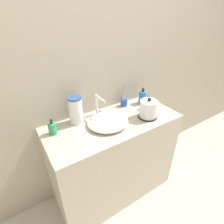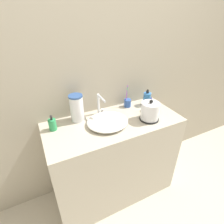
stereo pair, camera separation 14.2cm
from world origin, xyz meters
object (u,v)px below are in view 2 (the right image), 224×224
(water_pitcher, at_px, (77,108))
(electric_kettle, at_px, (150,112))
(lotion_bottle, at_px, (52,124))
(toothbrush_cup, at_px, (127,102))
(shampoo_bottle, at_px, (147,99))
(faucet, at_px, (100,103))
(mouthwash_bottle, at_px, (150,105))

(water_pitcher, bearing_deg, electric_kettle, -25.34)
(lotion_bottle, height_order, water_pitcher, water_pitcher)
(toothbrush_cup, height_order, shampoo_bottle, toothbrush_cup)
(faucet, distance_m, mouthwash_bottle, 0.47)
(faucet, relative_size, shampoo_bottle, 1.15)
(lotion_bottle, relative_size, mouthwash_bottle, 0.90)
(faucet, xyz_separation_m, mouthwash_bottle, (0.45, -0.14, -0.06))
(toothbrush_cup, bearing_deg, water_pitcher, -177.47)
(faucet, xyz_separation_m, lotion_bottle, (-0.42, -0.05, -0.06))
(shampoo_bottle, bearing_deg, mouthwash_bottle, -108.96)
(mouthwash_bottle, bearing_deg, lotion_bottle, 174.21)
(toothbrush_cup, bearing_deg, electric_kettle, -79.96)
(faucet, relative_size, lotion_bottle, 1.52)
(faucet, height_order, lotion_bottle, faucet)
(shampoo_bottle, height_order, water_pitcher, water_pitcher)
(mouthwash_bottle, bearing_deg, faucet, 163.10)
(lotion_bottle, bearing_deg, shampoo_bottle, 1.33)
(faucet, distance_m, shampoo_bottle, 0.49)
(lotion_bottle, xyz_separation_m, water_pitcher, (0.22, 0.05, 0.07))
(electric_kettle, height_order, water_pitcher, water_pitcher)
(lotion_bottle, distance_m, shampoo_bottle, 0.91)
(shampoo_bottle, relative_size, mouthwash_bottle, 1.19)
(electric_kettle, distance_m, shampoo_bottle, 0.27)
(shampoo_bottle, distance_m, water_pitcher, 0.70)
(shampoo_bottle, bearing_deg, faucet, 176.82)
(shampoo_bottle, bearing_deg, electric_kettle, -120.87)
(mouthwash_bottle, xyz_separation_m, water_pitcher, (-0.66, 0.14, 0.06))
(faucet, xyz_separation_m, water_pitcher, (-0.21, 0.00, 0.00))
(mouthwash_bottle, bearing_deg, electric_kettle, -129.52)
(shampoo_bottle, distance_m, mouthwash_bottle, 0.12)
(toothbrush_cup, xyz_separation_m, lotion_bottle, (-0.72, -0.07, 0.01))
(lotion_bottle, bearing_deg, toothbrush_cup, 5.85)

